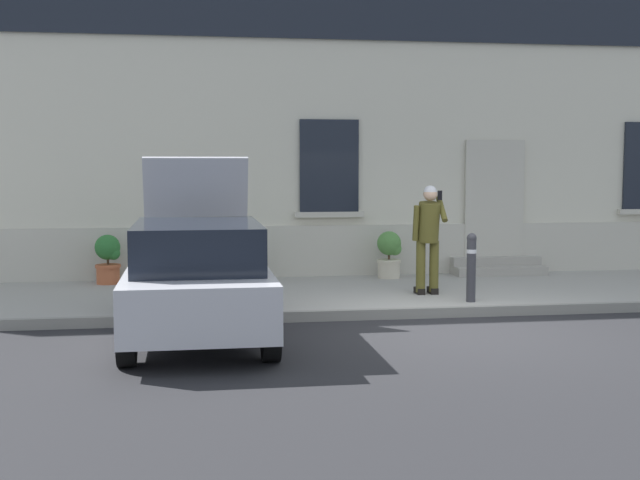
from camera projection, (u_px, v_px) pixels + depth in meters
name	position (u px, v px, depth m)	size (l,w,h in m)	color
ground_plane	(449.00, 331.00, 11.13)	(80.00, 80.00, 0.00)	#232326
sidewalk	(397.00, 293.00, 13.88)	(24.00, 3.60, 0.15)	#99968E
curb_edge	(429.00, 313.00, 12.05)	(24.00, 0.12, 0.15)	gray
building_facade	(368.00, 86.00, 16.00)	(24.00, 1.52, 7.50)	beige
entrance_stoop	(497.00, 267.00, 15.73)	(1.74, 0.64, 0.32)	#9E998E
hatchback_car_silver	(198.00, 277.00, 10.55)	(1.79, 4.07, 2.34)	#B7B7BF
bollard_near_person	(471.00, 265.00, 12.52)	(0.15, 0.15, 1.04)	#333338
bollard_far_left	(223.00, 270.00, 11.94)	(0.15, 0.15, 1.04)	#333338
person_on_phone	(428.00, 232.00, 13.16)	(0.51, 0.50, 1.75)	#514C1E
planter_terracotta	(108.00, 258.00, 14.42)	(0.44, 0.44, 0.86)	#B25B38
planter_charcoal	(253.00, 257.00, 14.58)	(0.44, 0.44, 0.86)	#2D2D30
planter_cream	(389.00, 253.00, 15.15)	(0.44, 0.44, 0.86)	beige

